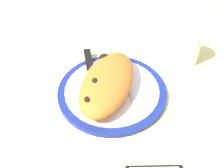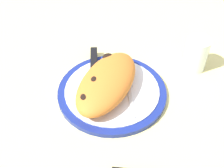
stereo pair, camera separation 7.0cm
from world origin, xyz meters
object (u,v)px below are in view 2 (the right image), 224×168
at_px(knife, 94,66).
at_px(water_glass, 196,56).
at_px(calzone, 107,82).
at_px(plate, 112,92).
at_px(fork, 129,92).

distance_m(knife, water_glass, 0.29).
bearing_deg(knife, calzone, -147.69).
height_order(calzone, knife, calzone).
bearing_deg(plate, calzone, 119.69).
xyz_separation_m(calzone, knife, (0.09, 0.06, -0.03)).
bearing_deg(plate, water_glass, -55.21).
distance_m(fork, knife, 0.14).
bearing_deg(fork, calzone, 93.57).
xyz_separation_m(calzone, water_glass, (0.16, -0.23, -0.01)).
bearing_deg(knife, fork, -125.95).
height_order(knife, water_glass, water_glass).
xyz_separation_m(plate, knife, (0.08, 0.07, 0.01)).
relative_size(fork, water_glass, 1.52).
distance_m(calzone, knife, 0.11).
distance_m(plate, knife, 0.11).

